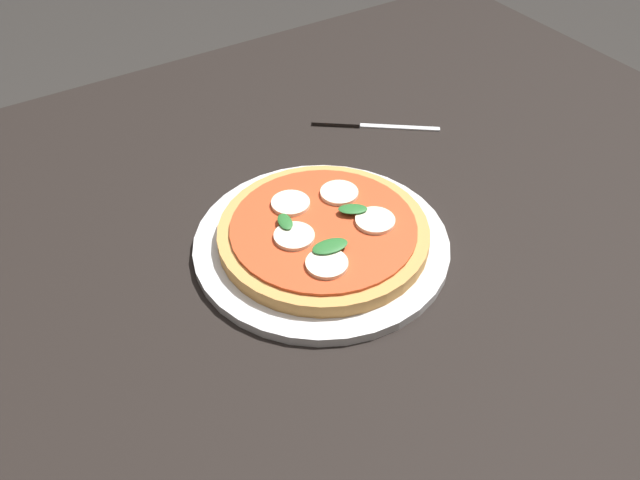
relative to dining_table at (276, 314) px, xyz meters
name	(u,v)px	position (x,y,z in m)	size (l,w,h in m)	color
dining_table	(276,314)	(0.00, 0.00, 0.00)	(1.52, 1.08, 0.72)	black
serving_tray	(320,242)	(-0.07, 0.00, 0.09)	(0.31, 0.31, 0.01)	silver
pizza	(321,230)	(-0.07, 0.00, 0.10)	(0.25, 0.25, 0.03)	tan
knife	(359,125)	(-0.26, -0.20, 0.08)	(0.16, 0.12, 0.01)	black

